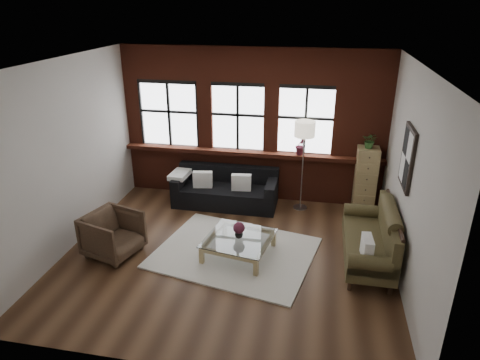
% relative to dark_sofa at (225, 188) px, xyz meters
% --- Properties ---
extents(floor, '(5.50, 5.50, 0.00)m').
position_rel_dark_sofa_xyz_m(floor, '(0.46, -1.90, -0.39)').
color(floor, '#3C2516').
rests_on(floor, ground).
extents(ceiling, '(5.50, 5.50, 0.00)m').
position_rel_dark_sofa_xyz_m(ceiling, '(0.46, -1.90, 2.81)').
color(ceiling, white).
rests_on(ceiling, ground).
extents(wall_back, '(5.50, 0.00, 5.50)m').
position_rel_dark_sofa_xyz_m(wall_back, '(0.46, 0.60, 1.21)').
color(wall_back, '#BDB8AF').
rests_on(wall_back, ground).
extents(wall_front, '(5.50, 0.00, 5.50)m').
position_rel_dark_sofa_xyz_m(wall_front, '(0.46, -4.40, 1.21)').
color(wall_front, '#BDB8AF').
rests_on(wall_front, ground).
extents(wall_left, '(0.00, 5.00, 5.00)m').
position_rel_dark_sofa_xyz_m(wall_left, '(-2.29, -1.90, 1.21)').
color(wall_left, '#BDB8AF').
rests_on(wall_left, ground).
extents(wall_right, '(0.00, 5.00, 5.00)m').
position_rel_dark_sofa_xyz_m(wall_right, '(3.21, -1.90, 1.21)').
color(wall_right, '#BDB8AF').
rests_on(wall_right, ground).
extents(brick_backwall, '(5.50, 0.12, 3.20)m').
position_rel_dark_sofa_xyz_m(brick_backwall, '(0.46, 0.54, 1.21)').
color(brick_backwall, '#5F2416').
rests_on(brick_backwall, floor).
extents(sill_ledge, '(5.50, 0.30, 0.08)m').
position_rel_dark_sofa_xyz_m(sill_ledge, '(0.46, 0.45, 0.65)').
color(sill_ledge, '#5F2416').
rests_on(sill_ledge, brick_backwall).
extents(window_left, '(1.38, 0.10, 1.50)m').
position_rel_dark_sofa_xyz_m(window_left, '(-1.34, 0.55, 1.36)').
color(window_left, black).
rests_on(window_left, brick_backwall).
extents(window_mid, '(1.38, 0.10, 1.50)m').
position_rel_dark_sofa_xyz_m(window_mid, '(0.16, 0.55, 1.36)').
color(window_mid, black).
rests_on(window_mid, brick_backwall).
extents(window_right, '(1.38, 0.10, 1.50)m').
position_rel_dark_sofa_xyz_m(window_right, '(1.56, 0.55, 1.36)').
color(window_right, black).
rests_on(window_right, brick_backwall).
extents(wall_poster, '(0.05, 0.74, 0.94)m').
position_rel_dark_sofa_xyz_m(wall_poster, '(3.18, -1.60, 1.46)').
color(wall_poster, black).
rests_on(wall_poster, wall_right).
extents(shag_rug, '(2.94, 2.51, 0.03)m').
position_rel_dark_sofa_xyz_m(shag_rug, '(0.57, -1.83, -0.38)').
color(shag_rug, beige).
rests_on(shag_rug, floor).
extents(dark_sofa, '(2.15, 0.87, 0.78)m').
position_rel_dark_sofa_xyz_m(dark_sofa, '(0.00, 0.00, 0.00)').
color(dark_sofa, black).
rests_on(dark_sofa, floor).
extents(pillow_a, '(0.42, 0.20, 0.34)m').
position_rel_dark_sofa_xyz_m(pillow_a, '(-0.46, -0.10, 0.19)').
color(pillow_a, white).
rests_on(pillow_a, dark_sofa).
extents(pillow_b, '(0.41, 0.18, 0.34)m').
position_rel_dark_sofa_xyz_m(pillow_b, '(0.36, -0.10, 0.19)').
color(pillow_b, white).
rests_on(pillow_b, dark_sofa).
extents(vintage_settee, '(0.84, 1.90, 1.01)m').
position_rel_dark_sofa_xyz_m(vintage_settee, '(2.76, -1.67, 0.12)').
color(vintage_settee, '#433B1F').
rests_on(vintage_settee, floor).
extents(pillow_settee, '(0.17, 0.39, 0.34)m').
position_rel_dark_sofa_xyz_m(pillow_settee, '(2.68, -2.25, 0.22)').
color(pillow_settee, white).
rests_on(pillow_settee, vintage_settee).
extents(armchair, '(1.03, 1.01, 0.76)m').
position_rel_dark_sofa_xyz_m(armchair, '(-1.44, -2.23, -0.01)').
color(armchair, '#3D2C1E').
rests_on(armchair, floor).
extents(coffee_table, '(1.24, 1.24, 0.36)m').
position_rel_dark_sofa_xyz_m(coffee_table, '(0.65, -1.88, -0.22)').
color(coffee_table, tan).
rests_on(coffee_table, shag_rug).
extents(vase, '(0.18, 0.18, 0.15)m').
position_rel_dark_sofa_xyz_m(vase, '(0.65, -1.88, 0.03)').
color(vase, '#B2B2B2').
rests_on(vase, coffee_table).
extents(flowers, '(0.20, 0.20, 0.20)m').
position_rel_dark_sofa_xyz_m(flowers, '(0.65, -1.88, 0.14)').
color(flowers, '#5E2033').
rests_on(flowers, vase).
extents(drawer_chest, '(0.42, 0.42, 1.36)m').
position_rel_dark_sofa_xyz_m(drawer_chest, '(2.83, 0.25, 0.29)').
color(drawer_chest, tan).
rests_on(drawer_chest, floor).
extents(potted_plant_top, '(0.35, 0.32, 0.32)m').
position_rel_dark_sofa_xyz_m(potted_plant_top, '(2.83, 0.25, 1.13)').
color(potted_plant_top, '#2D5923').
rests_on(potted_plant_top, drawer_chest).
extents(floor_lamp, '(0.40, 0.40, 2.02)m').
position_rel_dark_sofa_xyz_m(floor_lamp, '(1.57, 0.12, 0.62)').
color(floor_lamp, '#A5A5A8').
rests_on(floor_lamp, floor).
extents(sill_plant, '(0.27, 0.25, 0.40)m').
position_rel_dark_sofa_xyz_m(sill_plant, '(1.50, 0.42, 0.89)').
color(sill_plant, '#5E2033').
rests_on(sill_plant, sill_ledge).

